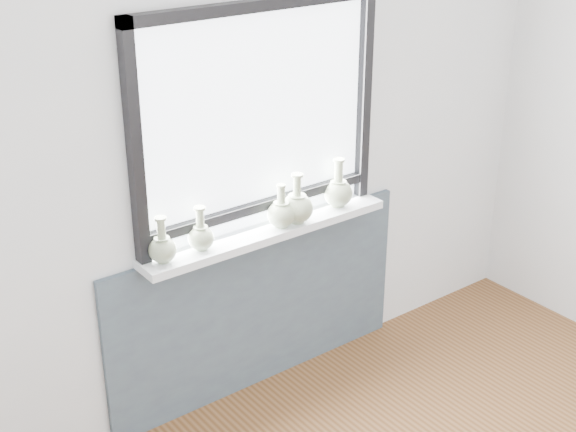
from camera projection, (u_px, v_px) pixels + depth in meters
back_wall at (254, 142)px, 3.69m from camera, size 3.60×0.02×2.60m
apron_panel at (260, 308)px, 4.03m from camera, size 1.70×0.03×0.86m
windowsill at (268, 232)px, 3.79m from camera, size 1.32×0.18×0.04m
window at (258, 114)px, 3.60m from camera, size 1.30×0.06×1.05m
vase_a at (162, 248)px, 3.44m from camera, size 0.12×0.12×0.21m
vase_b at (201, 236)px, 3.55m from camera, size 0.12×0.12×0.20m
vase_c at (281, 213)px, 3.77m from camera, size 0.14×0.14×0.21m
vase_d at (297, 207)px, 3.81m from camera, size 0.16×0.16×0.25m
vase_e at (338, 191)px, 3.99m from camera, size 0.15×0.15×0.25m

